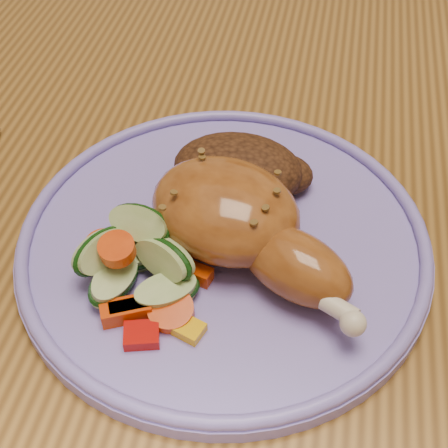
% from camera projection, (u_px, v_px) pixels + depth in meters
% --- Properties ---
extents(dining_table, '(0.90, 1.40, 0.75)m').
position_uv_depth(dining_table, '(341.00, 253.00, 0.58)').
color(dining_table, brown).
rests_on(dining_table, ground).
extents(chair_far, '(0.42, 0.42, 0.91)m').
position_uv_depth(chair_far, '(348.00, 59.00, 1.13)').
color(chair_far, '#4C2D16').
rests_on(chair_far, ground).
extents(plate, '(0.31, 0.31, 0.01)m').
position_uv_depth(plate, '(224.00, 243.00, 0.47)').
color(plate, '#7B6BC4').
rests_on(plate, dining_table).
extents(plate_rim, '(0.31, 0.31, 0.01)m').
position_uv_depth(plate_rim, '(224.00, 233.00, 0.46)').
color(plate_rim, '#7B6BC4').
rests_on(plate_rim, plate).
extents(chicken_leg, '(0.17, 0.15, 0.06)m').
position_uv_depth(chicken_leg, '(242.00, 223.00, 0.44)').
color(chicken_leg, '#92501E').
rests_on(chicken_leg, plate).
extents(rice_pilaf, '(0.11, 0.08, 0.05)m').
position_uv_depth(rice_pilaf, '(241.00, 171.00, 0.49)').
color(rice_pilaf, '#412210').
rests_on(rice_pilaf, plate).
extents(vegetable_pile, '(0.11, 0.11, 0.05)m').
position_uv_depth(vegetable_pile, '(135.00, 265.00, 0.43)').
color(vegetable_pile, '#A50A05').
rests_on(vegetable_pile, plate).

